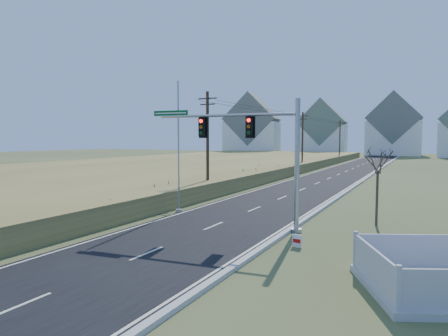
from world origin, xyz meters
TOP-DOWN VIEW (x-y plane):
  - ground at (0.00, 0.00)m, footprint 260.00×260.00m
  - road at (0.00, 50.00)m, footprint 8.00×180.00m
  - curb at (4.15, 50.00)m, footprint 0.30×180.00m
  - reed_marsh at (-24.00, 40.00)m, footprint 38.00×110.00m
  - utility_pole_near at (-6.50, 15.00)m, footprint 1.80×0.26m
  - utility_pole_mid at (-6.50, 45.00)m, footprint 1.80×0.26m
  - utility_pole_far at (-6.50, 75.00)m, footprint 1.80×0.26m
  - condo_nw at (-38.00, 100.00)m, footprint 17.69×13.38m
  - condo_nnw at (-18.00, 108.00)m, footprint 14.93×11.17m
  - condo_n at (2.00, 112.00)m, footprint 15.27×10.20m
  - traffic_signal_mast at (2.65, 4.68)m, footprint 8.80×1.17m
  - open_sign at (5.39, 2.00)m, footprint 0.47×0.14m
  - flagpole at (-4.30, 7.05)m, footprint 0.39×0.39m
  - bare_tree at (8.11, 8.45)m, footprint 1.77×1.77m

SIDE VIEW (x-z plane):
  - ground at x=0.00m, z-range 0.00..0.00m
  - road at x=0.00m, z-range 0.00..0.06m
  - curb at x=4.15m, z-range 0.00..0.18m
  - open_sign at x=5.39m, z-range 0.02..0.60m
  - reed_marsh at x=-24.00m, z-range 0.00..1.30m
  - flagpole at x=-4.30m, z-range -0.88..7.87m
  - bare_tree at x=8.11m, z-range 1.44..6.13m
  - traffic_signal_mast at x=2.65m, z-range 0.82..7.85m
  - utility_pole_near at x=-6.50m, z-range 0.18..9.18m
  - utility_pole_mid at x=-6.50m, z-range 0.18..9.18m
  - utility_pole_far at x=-6.50m, z-range 0.18..9.18m
  - condo_nnw at x=-18.00m, z-range -1.58..15.45m
  - condo_n at x=2.00m, z-range -1.66..16.88m
  - condo_nw at x=-38.00m, z-range -1.82..17.23m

